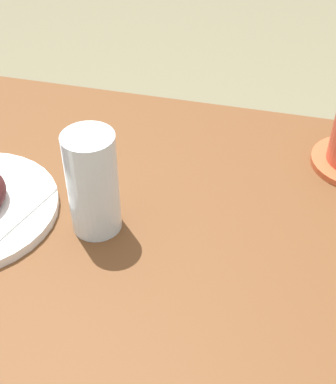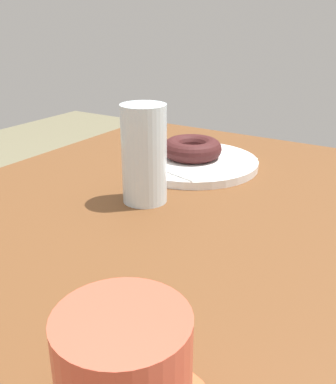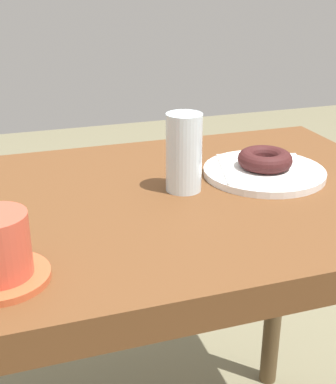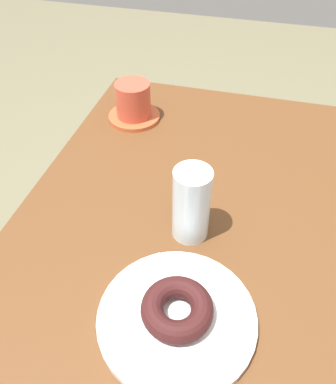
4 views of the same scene
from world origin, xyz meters
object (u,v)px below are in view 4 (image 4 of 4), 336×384
donut_chocolate_ring (177,309)px  coffee_cup (133,103)px  plate_chocolate_ring (177,318)px  water_glass (191,204)px

donut_chocolate_ring → coffee_cup: coffee_cup is taller
donut_chocolate_ring → coffee_cup: size_ratio=0.83×
plate_chocolate_ring → coffee_cup: size_ratio=1.86×
donut_chocolate_ring → water_glass: (-0.17, -0.02, 0.04)m
plate_chocolate_ring → donut_chocolate_ring: size_ratio=2.24×
plate_chocolate_ring → water_glass: water_glass is taller
plate_chocolate_ring → donut_chocolate_ring: donut_chocolate_ring is taller
coffee_cup → water_glass: bearing=33.2°
plate_chocolate_ring → coffee_cup: coffee_cup is taller
donut_chocolate_ring → water_glass: 0.17m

